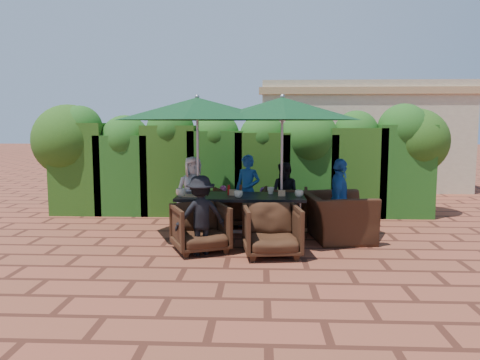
{
  "coord_description": "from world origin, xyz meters",
  "views": [
    {
      "loc": [
        0.48,
        -7.84,
        1.95
      ],
      "look_at": [
        0.1,
        0.4,
        0.97
      ],
      "focal_mm": 35.0,
      "sensor_mm": 36.0,
      "label": 1
    }
  ],
  "objects_px": {
    "umbrella_left": "(197,109)",
    "umbrella_right": "(282,109)",
    "chair_far_right": "(285,206)",
    "chair_near_right": "(272,228)",
    "chair_far_left": "(202,206)",
    "chair_far_mid": "(244,207)",
    "chair_near_left": "(200,225)",
    "chair_end_right": "(338,209)",
    "dining_table": "(241,200)"
  },
  "relations": [
    {
      "from": "dining_table",
      "to": "chair_far_mid",
      "type": "height_order",
      "value": "dining_table"
    },
    {
      "from": "umbrella_right",
      "to": "chair_far_right",
      "type": "xyz_separation_m",
      "value": [
        0.1,
        0.78,
        -1.78
      ]
    },
    {
      "from": "umbrella_left",
      "to": "chair_far_right",
      "type": "xyz_separation_m",
      "value": [
        1.54,
        0.78,
        -1.79
      ]
    },
    {
      "from": "umbrella_right",
      "to": "chair_far_left",
      "type": "height_order",
      "value": "umbrella_right"
    },
    {
      "from": "chair_end_right",
      "to": "chair_far_left",
      "type": "bearing_deg",
      "value": 62.64
    },
    {
      "from": "chair_far_right",
      "to": "chair_near_right",
      "type": "bearing_deg",
      "value": 86.32
    },
    {
      "from": "chair_far_left",
      "to": "chair_end_right",
      "type": "relative_size",
      "value": 0.67
    },
    {
      "from": "chair_far_mid",
      "to": "chair_near_right",
      "type": "xyz_separation_m",
      "value": [
        0.48,
        -2.03,
        0.05
      ]
    },
    {
      "from": "umbrella_right",
      "to": "chair_end_right",
      "type": "relative_size",
      "value": 2.21
    },
    {
      "from": "chair_far_right",
      "to": "chair_near_right",
      "type": "height_order",
      "value": "chair_far_right"
    },
    {
      "from": "umbrella_left",
      "to": "chair_near_left",
      "type": "xyz_separation_m",
      "value": [
        0.16,
        -0.93,
        -1.81
      ]
    },
    {
      "from": "chair_far_left",
      "to": "chair_far_mid",
      "type": "height_order",
      "value": "chair_far_left"
    },
    {
      "from": "chair_far_left",
      "to": "chair_far_mid",
      "type": "distance_m",
      "value": 0.82
    },
    {
      "from": "umbrella_right",
      "to": "chair_far_right",
      "type": "bearing_deg",
      "value": 82.51
    },
    {
      "from": "chair_near_left",
      "to": "chair_far_left",
      "type": "bearing_deg",
      "value": 73.33
    },
    {
      "from": "umbrella_right",
      "to": "chair_far_left",
      "type": "bearing_deg",
      "value": 150.84
    },
    {
      "from": "chair_far_mid",
      "to": "chair_near_left",
      "type": "xyz_separation_m",
      "value": [
        -0.61,
        -1.84,
        0.04
      ]
    },
    {
      "from": "umbrella_right",
      "to": "chair_end_right",
      "type": "distance_m",
      "value": 1.94
    },
    {
      "from": "chair_far_left",
      "to": "chair_far_right",
      "type": "xyz_separation_m",
      "value": [
        1.59,
        -0.05,
        0.02
      ]
    },
    {
      "from": "dining_table",
      "to": "umbrella_left",
      "type": "relative_size",
      "value": 0.75
    },
    {
      "from": "dining_table",
      "to": "umbrella_left",
      "type": "height_order",
      "value": "umbrella_left"
    },
    {
      "from": "dining_table",
      "to": "chair_near_right",
      "type": "height_order",
      "value": "chair_near_right"
    },
    {
      "from": "chair_end_right",
      "to": "chair_far_right",
      "type": "bearing_deg",
      "value": 38.11
    },
    {
      "from": "chair_end_right",
      "to": "chair_near_right",
      "type": "bearing_deg",
      "value": 125.25
    },
    {
      "from": "dining_table",
      "to": "chair_far_left",
      "type": "bearing_deg",
      "value": 131.78
    },
    {
      "from": "dining_table",
      "to": "chair_far_mid",
      "type": "distance_m",
      "value": 1.02
    },
    {
      "from": "chair_near_left",
      "to": "chair_end_right",
      "type": "height_order",
      "value": "chair_end_right"
    },
    {
      "from": "chair_near_left",
      "to": "chair_near_right",
      "type": "distance_m",
      "value": 1.11
    },
    {
      "from": "chair_far_left",
      "to": "chair_far_right",
      "type": "relative_size",
      "value": 0.95
    },
    {
      "from": "chair_far_right",
      "to": "umbrella_left",
      "type": "bearing_deg",
      "value": 31.72
    },
    {
      "from": "chair_far_right",
      "to": "chair_near_right",
      "type": "distance_m",
      "value": 1.91
    },
    {
      "from": "umbrella_right",
      "to": "chair_far_mid",
      "type": "distance_m",
      "value": 2.17
    },
    {
      "from": "umbrella_left",
      "to": "chair_far_mid",
      "type": "relative_size",
      "value": 3.87
    },
    {
      "from": "umbrella_right",
      "to": "chair_near_left",
      "type": "height_order",
      "value": "umbrella_right"
    },
    {
      "from": "umbrella_left",
      "to": "chair_end_right",
      "type": "relative_size",
      "value": 2.4
    },
    {
      "from": "umbrella_left",
      "to": "umbrella_right",
      "type": "distance_m",
      "value": 1.44
    },
    {
      "from": "chair_far_mid",
      "to": "chair_far_right",
      "type": "relative_size",
      "value": 0.87
    },
    {
      "from": "umbrella_right",
      "to": "chair_far_left",
      "type": "distance_m",
      "value": 2.48
    },
    {
      "from": "chair_end_right",
      "to": "umbrella_right",
      "type": "bearing_deg",
      "value": 79.38
    },
    {
      "from": "chair_near_right",
      "to": "chair_far_mid",
      "type": "bearing_deg",
      "value": 96.18
    },
    {
      "from": "chair_far_left",
      "to": "chair_far_right",
      "type": "height_order",
      "value": "chair_far_right"
    },
    {
      "from": "chair_far_right",
      "to": "chair_near_right",
      "type": "relative_size",
      "value": 1.02
    },
    {
      "from": "umbrella_left",
      "to": "umbrella_right",
      "type": "relative_size",
      "value": 1.08
    },
    {
      "from": "chair_far_right",
      "to": "chair_near_left",
      "type": "height_order",
      "value": "chair_far_right"
    },
    {
      "from": "chair_far_mid",
      "to": "chair_near_left",
      "type": "relative_size",
      "value": 0.91
    },
    {
      "from": "dining_table",
      "to": "chair_end_right",
      "type": "bearing_deg",
      "value": 0.09
    },
    {
      "from": "umbrella_right",
      "to": "chair_end_right",
      "type": "height_order",
      "value": "umbrella_right"
    },
    {
      "from": "chair_far_left",
      "to": "chair_near_left",
      "type": "height_order",
      "value": "chair_near_left"
    },
    {
      "from": "chair_far_mid",
      "to": "chair_near_left",
      "type": "height_order",
      "value": "chair_near_left"
    },
    {
      "from": "dining_table",
      "to": "chair_end_right",
      "type": "relative_size",
      "value": 1.8
    }
  ]
}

